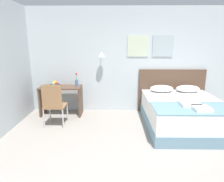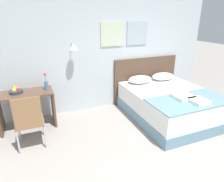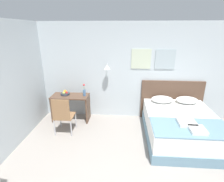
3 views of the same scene
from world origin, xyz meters
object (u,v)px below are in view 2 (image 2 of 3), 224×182
Objects in this scene: flower_vase at (46,84)px; desk at (27,104)px; pillow_right at (163,76)px; bed at (169,104)px; folded_towel_mid_bed at (199,101)px; folded_towel_near_foot at (183,96)px; pillow_left at (140,79)px; desk_chair at (29,119)px; throw_blanket at (190,101)px; fruit_bowl at (16,91)px; headboard at (145,79)px.

desk is at bearing 179.95° from flower_vase.
pillow_right reaches higher than desk.
bed is 0.79m from folded_towel_mid_bed.
folded_towel_near_foot is 0.30m from folded_towel_mid_bed.
pillow_right reaches higher than folded_towel_near_foot.
pillow_left is 1.00× the size of pillow_right.
desk_chair reaches higher than pillow_left.
flower_vase is at bearing 63.14° from desk_chair.
pillow_left is at bearing 105.09° from folded_towel_mid_bed.
folded_towel_mid_bed is at bearing -100.27° from pillow_right.
flower_vase is (-2.09, -0.04, 0.18)m from pillow_left.
pillow_right is 1.34m from throw_blanket.
folded_towel_near_foot is 0.35× the size of desk.
pillow_left reaches higher than folded_towel_near_foot.
folded_towel_near_foot is (-0.05, 0.14, 0.04)m from throw_blanket.
pillow_left is 2.32× the size of fruit_bowl.
headboard is at bearing 90.00° from throw_blanket.
desk is at bearing 166.28° from bed.
fruit_bowl is at bearing 176.04° from flower_vase.
pillow_left is 2.50m from desk.
throw_blanket is (-0.32, -1.30, -0.07)m from pillow_right.
pillow_right is 1.61× the size of folded_towel_near_foot.
flower_vase reaches higher than folded_towel_near_foot.
headboard is 2.98m from desk_chair.
throw_blanket is 0.15m from folded_towel_near_foot.
folded_towel_mid_bed is (0.06, -0.71, 0.35)m from bed.
folded_towel_mid_bed is 3.20m from desk.
headboard reaches higher than flower_vase.
bed is 3.09m from fruit_bowl.
desk_chair is 0.88m from flower_vase.
pillow_right is 2.32× the size of fruit_bowl.
desk_chair is 3.88× the size of fruit_bowl.
bed is at bearing 83.29° from folded_towel_near_foot.
folded_towel_near_foot reaches higher than bed.
desk_chair is (-2.79, 0.53, -0.06)m from throw_blanket.
pillow_left is 1.34m from throw_blanket.
folded_towel_near_foot is (-0.05, -0.43, 0.35)m from bed.
headboard reaches higher than desk_chair.
bed is at bearing -15.88° from flower_vase.
desk is (-2.88, 1.39, -0.15)m from folded_towel_mid_bed.
headboard is 5.48× the size of folded_towel_mid_bed.
headboard is 0.44m from pillow_left.
pillow_right is at bearing 79.73° from folded_towel_mid_bed.
fruit_bowl reaches higher than folded_towel_near_foot.
desk_chair is 0.82m from fruit_bowl.
folded_towel_near_foot is (0.27, -1.16, -0.03)m from pillow_left.
folded_towel_near_foot is 3.14m from fruit_bowl.
desk_chair is at bearing -166.06° from pillow_right.
desk is (-2.77, 1.12, -0.15)m from folded_towel_near_foot.
pillow_right is 2.75m from flower_vase.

